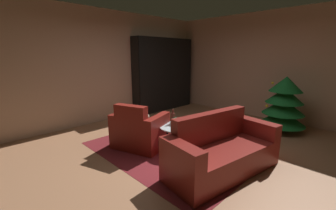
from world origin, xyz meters
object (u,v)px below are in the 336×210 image
Objects in this scene: book_stack_on_table at (177,122)px; bottle_on_table at (173,118)px; couch_red at (222,152)px; coffee_table at (177,129)px; decorated_tree at (284,104)px; bookshelf_unit at (167,74)px; armchair_red at (139,131)px.

book_stack_on_table is 0.14m from bottle_on_table.
couch_red is 8.53× the size of book_stack_on_table.
decorated_tree is (0.96, 2.45, 0.22)m from coffee_table.
coffee_table is at bearing -22.23° from bottle_on_table.
armchair_red is at bearing -54.20° from bookshelf_unit.
armchair_red is 3.26m from decorated_tree.
couch_red is 1.53× the size of decorated_tree.
coffee_table is 2.75× the size of book_stack_on_table.
bookshelf_unit reaches higher than coffee_table.
couch_red is 1.01m from book_stack_on_table.
decorated_tree is at bearing 89.79° from couch_red.
coffee_table is 0.23m from bottle_on_table.
decorated_tree is (0.99, 2.41, 0.11)m from book_stack_on_table.
book_stack_on_table is (-0.98, 0.09, 0.22)m from couch_red.
decorated_tree is at bearing 68.53° from coffee_table.
book_stack_on_table is at bearing -112.32° from decorated_tree.
book_stack_on_table is (-0.03, 0.04, 0.11)m from coffee_table.
decorated_tree reaches higher than couch_red.
bookshelf_unit is 2.00× the size of armchair_red.
bookshelf_unit is 3.55× the size of coffee_table.
armchair_red is at bearing -142.86° from book_stack_on_table.
book_stack_on_table is 2.61m from decorated_tree.
book_stack_on_table is at bearing 174.95° from couch_red.
bookshelf_unit reaches higher than bottle_on_table.
book_stack_on_table is at bearing 37.14° from armchair_red.
bottle_on_table is at bearing 169.91° from book_stack_on_table.
bookshelf_unit reaches higher than book_stack_on_table.
armchair_red is 0.57× the size of couch_red.
coffee_table is (0.59, 0.39, 0.10)m from armchair_red.
decorated_tree is at bearing 64.87° from bottle_on_table.
bookshelf_unit is 3.21m from coffee_table.
coffee_table is 2.65m from decorated_tree.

